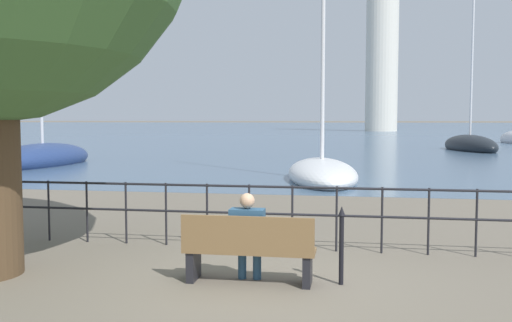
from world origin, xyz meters
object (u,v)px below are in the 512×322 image
seated_person_left (248,233)px  sailboat_1 (322,172)px  sailboat_3 (43,158)px  closed_umbrella (341,241)px  sailboat_2 (470,145)px  harbor_lighthouse (382,48)px  park_bench (249,251)px

seated_person_left → sailboat_1: size_ratio=0.10×
sailboat_3 → closed_umbrella: bearing=-48.4°
closed_umbrella → sailboat_2: bearing=76.4°
sailboat_2 → sailboat_3: 26.82m
sailboat_3 → harbor_lighthouse: size_ratio=0.41×
sailboat_3 → harbor_lighthouse: 77.98m
park_bench → sailboat_2: (9.05, 32.67, -0.08)m
sailboat_1 → harbor_lighthouse: size_ratio=0.38×
seated_person_left → sailboat_2: (9.08, 32.59, -0.30)m
seated_person_left → sailboat_2: size_ratio=0.10×
park_bench → sailboat_1: size_ratio=0.15×
closed_umbrella → sailboat_3: (-13.81, 16.73, -0.23)m
sailboat_2 → seated_person_left: bearing=-116.8°
seated_person_left → harbor_lighthouse: harbor_lighthouse is taller
sailboat_3 → seated_person_left: bearing=-51.0°
sailboat_1 → sailboat_3: 13.62m
park_bench → sailboat_3: 21.09m
closed_umbrella → sailboat_1: bearing=94.1°
sailboat_1 → harbor_lighthouse: harbor_lighthouse is taller
park_bench → sailboat_3: (-12.64, 16.89, -0.09)m
closed_umbrella → harbor_lighthouse: (4.93, 91.21, 13.31)m
park_bench → seated_person_left: 0.23m
seated_person_left → closed_umbrella: (1.20, 0.08, -0.08)m
closed_umbrella → sailboat_3: size_ratio=0.08×
sailboat_1 → park_bench: bearing=-99.7°
harbor_lighthouse → sailboat_1: bearing=-94.2°
seated_person_left → harbor_lighthouse: bearing=86.2°
sailboat_2 → park_bench: bearing=-116.8°
closed_umbrella → harbor_lighthouse: size_ratio=0.03×
harbor_lighthouse → seated_person_left: bearing=-93.8°
closed_umbrella → sailboat_1: 12.45m
sailboat_3 → harbor_lighthouse: (18.74, 74.47, 13.53)m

